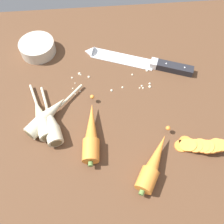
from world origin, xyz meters
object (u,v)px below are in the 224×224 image
Objects in this scene: whole_carrot_second at (154,164)px; prep_bowl at (37,47)px; whole_carrot at (91,133)px; parsnip_front at (51,123)px; chefs_knife at (135,61)px; parsnip_mid_left at (41,118)px; carrot_slice_stray_near at (186,142)px; carrot_slice_stack at (201,146)px; parsnip_mid_right at (47,117)px.

prep_bowl is (-30.11, 40.94, 0.05)cm from whole_carrot_second.
whole_carrot is 11.16cm from parsnip_front.
parsnip_mid_left reaches higher than chefs_knife.
whole_carrot reaches higher than carrot_slice_stray_near.
whole_carrot reaches higher than carrot_slice_stack.
whole_carrot_second is 1.52× the size of prep_bowl.
whole_carrot_second is 31.09cm from parsnip_mid_left.
carrot_slice_stack is 56.78cm from prep_bowl.
whole_carrot is 1.85× the size of prep_bowl.
chefs_knife is 32.73cm from parsnip_front.
parsnip_mid_right is 1.52× the size of prep_bowl.
parsnip_mid_right is 4.93× the size of carrot_slice_stray_near.
whole_carrot and whole_carrot_second have the same top height.
carrot_slice_stray_near is at bearing -12.54° from parsnip_front.
carrot_slice_stray_near is at bearing 30.00° from whole_carrot_second.
chefs_knife is 1.65× the size of whole_carrot.
whole_carrot is 24.31cm from carrot_slice_stray_near.
parsnip_mid_left is (-27.77, -19.18, 1.33)cm from chefs_knife.
parsnip_front reaches higher than carrot_slice_stack.
parsnip_front is 38.71cm from carrot_slice_stack.
carrot_slice_stray_near is 53.23cm from prep_bowl.
whole_carrot_second is 0.89× the size of parsnip_front.
parsnip_front is 3.01cm from parsnip_mid_left.
chefs_knife is at bearing 112.07° from carrot_slice_stack.
whole_carrot is 1.21× the size of parsnip_mid_right.
parsnip_mid_left is (-2.54, 1.62, 0.00)cm from parsnip_front.
whole_carrot is 1.66× the size of carrot_slice_stack.
carrot_slice_stack is (12.72, 3.67, -0.64)cm from whole_carrot_second.
parsnip_mid_right is at bearing -80.37° from prep_bowl.
parsnip_front is (-25.23, -20.80, 1.33)cm from chefs_knife.
carrot_slice_stack is at bearing -14.23° from parsnip_front.
parsnip_mid_left is at bearing -165.31° from parsnip_mid_right.
whole_carrot is at bearing -27.99° from parsnip_mid_right.
carrot_slice_stray_near is at bearing -41.73° from prep_bowl.
chefs_knife is 31.36cm from prep_bowl.
parsnip_front is at bearing 167.46° from carrot_slice_stray_near.
whole_carrot_second is (-0.43, -33.98, 1.45)cm from chefs_knife.
carrot_slice_stack is 1.11× the size of prep_bowl.
whole_carrot is at bearing -63.65° from prep_bowl.
prep_bowl is at bearing 96.06° from parsnip_mid_left.
parsnip_front reaches higher than carrot_slice_stray_near.
parsnip_mid_right is at bearing 149.41° from whole_carrot_second.
prep_bowl is (-30.54, 6.96, 1.50)cm from chefs_knife.
carrot_slice_stray_near is (35.34, -9.69, -1.62)cm from parsnip_mid_right.
chefs_knife is 32.24cm from parsnip_mid_right.
chefs_knife is 3.05× the size of prep_bowl.
parsnip_front is (-10.42, 4.00, -0.12)cm from whole_carrot.
whole_carrot_second reaches higher than prep_bowl.
carrot_slice_stray_near is (34.39, -7.65, -1.62)cm from parsnip_front.
parsnip_front and prep_bowl have the same top height.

